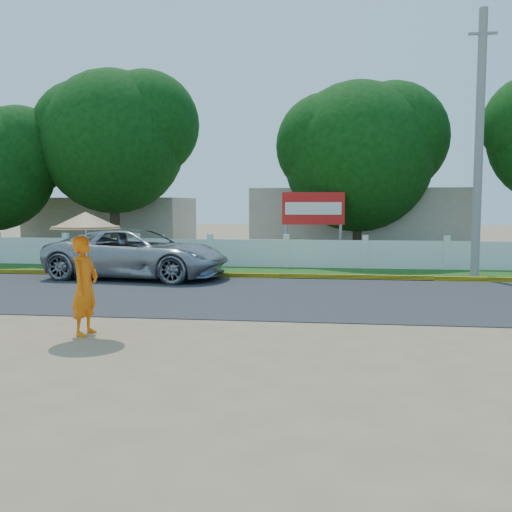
% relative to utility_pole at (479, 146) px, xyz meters
% --- Properties ---
extents(ground, '(120.00, 120.00, 0.00)m').
position_rel_utility_pole_xyz_m(ground, '(-6.46, -8.87, -4.37)').
color(ground, '#9E8460').
rests_on(ground, ground).
extents(road, '(60.00, 7.00, 0.02)m').
position_rel_utility_pole_xyz_m(road, '(-6.46, -4.37, -4.36)').
color(road, '#38383A').
rests_on(road, ground).
extents(grass_verge, '(60.00, 3.50, 0.03)m').
position_rel_utility_pole_xyz_m(grass_verge, '(-6.46, 0.88, -4.35)').
color(grass_verge, '#2D601E').
rests_on(grass_verge, ground).
extents(curb, '(40.00, 0.18, 0.16)m').
position_rel_utility_pole_xyz_m(curb, '(-6.46, -0.82, -4.29)').
color(curb, yellow).
rests_on(curb, ground).
extents(fence, '(40.00, 0.10, 1.10)m').
position_rel_utility_pole_xyz_m(fence, '(-6.46, 2.33, -3.82)').
color(fence, silver).
rests_on(fence, ground).
extents(building_near, '(10.00, 6.00, 3.20)m').
position_rel_utility_pole_xyz_m(building_near, '(-3.46, 9.13, -2.77)').
color(building_near, '#B7AD99').
rests_on(building_near, ground).
extents(building_far, '(8.00, 5.00, 2.80)m').
position_rel_utility_pole_xyz_m(building_far, '(-16.46, 10.13, -2.97)').
color(building_far, '#B7AD99').
rests_on(building_far, ground).
extents(utility_pole, '(0.28, 0.28, 8.73)m').
position_rel_utility_pole_xyz_m(utility_pole, '(0.00, 0.00, 0.00)').
color(utility_pole, gray).
rests_on(utility_pole, ground).
extents(vehicle, '(6.26, 3.41, 1.67)m').
position_rel_utility_pole_xyz_m(vehicle, '(-11.12, -1.44, -3.53)').
color(vehicle, '#9B9EA2').
rests_on(vehicle, ground).
extents(monk_with_parasol, '(1.28, 1.28, 2.33)m').
position_rel_utility_pole_xyz_m(monk_with_parasol, '(-9.37, -9.47, -2.85)').
color(monk_with_parasol, orange).
rests_on(monk_with_parasol, ground).
extents(billboard, '(2.50, 0.13, 2.95)m').
position_rel_utility_pole_xyz_m(billboard, '(-5.47, 3.42, -2.23)').
color(billboard, gray).
rests_on(billboard, ground).
extents(tree_row, '(32.75, 7.88, 8.66)m').
position_rel_utility_pole_xyz_m(tree_row, '(-5.96, 5.48, 0.60)').
color(tree_row, '#473828').
rests_on(tree_row, ground).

